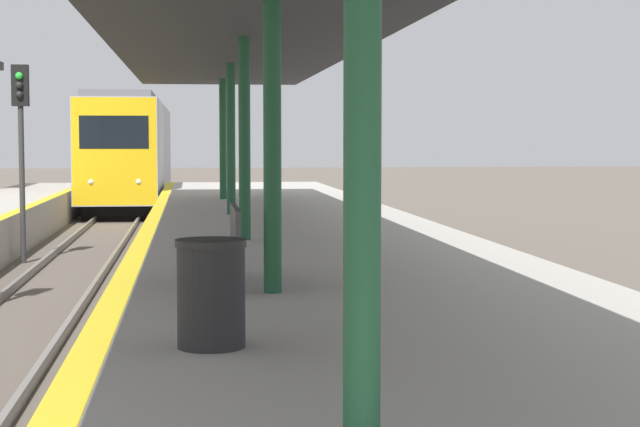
% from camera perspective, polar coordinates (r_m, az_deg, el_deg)
% --- Properties ---
extents(train, '(2.77, 21.31, 4.35)m').
position_cam_1_polar(train, '(45.71, -9.98, 3.28)').
color(train, black).
rests_on(train, ground).
extents(signal_far, '(0.36, 0.31, 4.35)m').
position_cam_1_polar(signal_far, '(24.32, -15.67, 4.59)').
color(signal_far, '#2D2D2D').
rests_on(signal_far, ground).
extents(station_canopy, '(4.77, 31.38, 3.62)m').
position_cam_1_polar(station_canopy, '(18.17, -4.08, 9.57)').
color(station_canopy, '#1E5133').
rests_on(station_canopy, platform_right).
extents(trash_bin, '(0.59, 0.59, 0.89)m').
position_cam_1_polar(trash_bin, '(8.81, -5.82, -4.25)').
color(trash_bin, '#262628').
rests_on(trash_bin, platform_right).
extents(bench, '(0.44, 1.70, 0.92)m').
position_cam_1_polar(bench, '(12.61, -5.10, -1.58)').
color(bench, '#4C4C51').
rests_on(bench, platform_right).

